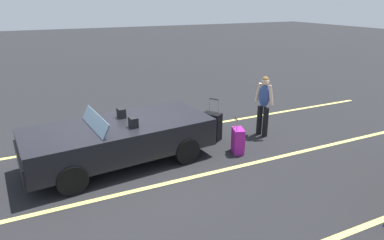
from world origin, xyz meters
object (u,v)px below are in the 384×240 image
object	(u,v)px
suitcase_large_black	(212,126)
traveler_person	(264,103)
convertible_car	(111,140)
suitcase_medium_bright	(238,141)

from	to	relation	value
suitcase_large_black	traveler_person	size ratio (longest dim) A/B	0.68
convertible_car	suitcase_medium_bright	distance (m)	3.01
convertible_car	suitcase_medium_bright	world-z (taller)	convertible_car
suitcase_large_black	suitcase_medium_bright	distance (m)	1.02
convertible_car	traveler_person	world-z (taller)	traveler_person
suitcase_medium_bright	traveler_person	world-z (taller)	traveler_person
suitcase_large_black	suitcase_medium_bright	xyz separation A→B (m)	(-0.18, 1.00, -0.06)
suitcase_large_black	suitcase_medium_bright	size ratio (longest dim) A/B	1.25
suitcase_large_black	traveler_person	xyz separation A→B (m)	(-1.40, 0.32, 0.56)
suitcase_large_black	suitcase_medium_bright	bearing A→B (deg)	68.09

